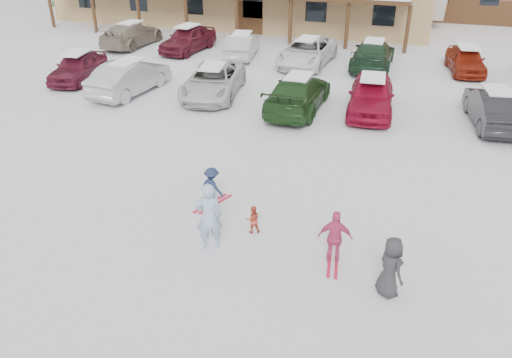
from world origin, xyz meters
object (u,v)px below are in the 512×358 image
(toddler_red, at_px, (253,219))
(parked_car_5, at_px, (494,108))
(parked_car_4, at_px, (371,95))
(parked_car_11, at_px, (373,55))
(parked_car_12, at_px, (466,60))
(parked_car_1, at_px, (129,77))
(adult_skier, at_px, (209,216))
(child_navy, at_px, (212,187))
(parked_car_3, at_px, (298,93))
(child_magenta, at_px, (335,237))
(parked_car_10, at_px, (307,52))
(parked_car_0, at_px, (78,67))
(parked_car_2, at_px, (213,81))
(parked_car_8, at_px, (188,39))
(parked_car_9, at_px, (242,45))
(parked_car_7, at_px, (132,34))
(bystander_dark, at_px, (391,267))

(toddler_red, height_order, parked_car_5, parked_car_5)
(parked_car_4, distance_m, parked_car_11, 6.95)
(parked_car_12, bearing_deg, parked_car_1, -159.66)
(adult_skier, height_order, parked_car_5, adult_skier)
(child_navy, height_order, parked_car_4, parked_car_4)
(adult_skier, xyz_separation_m, child_navy, (-0.73, 2.00, -0.33))
(parked_car_12, bearing_deg, parked_car_3, -139.87)
(child_magenta, distance_m, parked_car_10, 17.83)
(toddler_red, relative_size, parked_car_0, 0.19)
(adult_skier, distance_m, parked_car_10, 17.67)
(parked_car_2, height_order, parked_car_8, parked_car_8)
(child_navy, bearing_deg, parked_car_3, -72.03)
(parked_car_4, distance_m, parked_car_9, 10.76)
(toddler_red, relative_size, parked_car_4, 0.17)
(child_navy, relative_size, parked_car_5, 0.27)
(child_navy, relative_size, parked_car_3, 0.23)
(child_magenta, height_order, parked_car_7, parked_car_7)
(adult_skier, bearing_deg, parked_car_9, -100.56)
(parked_car_8, relative_size, parked_car_9, 1.08)
(parked_car_8, relative_size, parked_car_12, 1.12)
(parked_car_1, bearing_deg, parked_car_11, -137.33)
(parked_car_5, height_order, parked_car_9, parked_car_5)
(parked_car_4, bearing_deg, parked_car_11, 91.61)
(parked_car_9, bearing_deg, bystander_dark, 109.23)
(parked_car_4, xyz_separation_m, parked_car_9, (-8.19, 6.98, -0.09))
(parked_car_1, relative_size, parked_car_12, 1.16)
(parked_car_4, bearing_deg, child_magenta, -92.15)
(child_navy, distance_m, parked_car_2, 9.86)
(parked_car_5, distance_m, parked_car_10, 11.13)
(adult_skier, bearing_deg, bystander_dark, 147.33)
(bystander_dark, xyz_separation_m, parked_car_4, (-1.62, 11.59, 0.03))
(parked_car_9, xyz_separation_m, parked_car_10, (4.00, -0.49, 0.04))
(parked_car_4, height_order, parked_car_5, parked_car_4)
(parked_car_1, distance_m, parked_car_5, 16.05)
(toddler_red, height_order, parked_car_1, parked_car_1)
(parked_car_7, relative_size, parked_car_12, 1.24)
(adult_skier, height_order, child_navy, adult_skier)
(parked_car_3, bearing_deg, adult_skier, 91.81)
(parked_car_12, bearing_deg, parked_car_4, -127.31)
(toddler_red, height_order, parked_car_4, parked_car_4)
(bystander_dark, bearing_deg, parked_car_11, -31.30)
(parked_car_10, height_order, parked_car_12, parked_car_10)
(parked_car_2, bearing_deg, bystander_dark, -60.70)
(child_navy, relative_size, parked_car_9, 0.29)
(parked_car_0, xyz_separation_m, parked_car_5, (19.56, -0.17, 0.02))
(parked_car_3, relative_size, parked_car_7, 1.03)
(parked_car_0, height_order, parked_car_11, parked_car_11)
(parked_car_1, bearing_deg, toddler_red, 140.63)
(parked_car_2, xyz_separation_m, parked_car_7, (-8.51, 7.41, 0.03))
(parked_car_2, distance_m, parked_car_5, 12.13)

